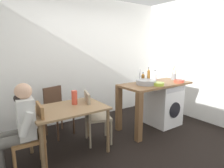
% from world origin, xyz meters
% --- Properties ---
extents(ground_plane, '(5.46, 5.46, 0.00)m').
position_xyz_m(ground_plane, '(0.00, 0.00, 0.00)').
color(ground_plane, black).
extents(wall_back, '(4.60, 0.10, 2.70)m').
position_xyz_m(wall_back, '(0.00, 1.75, 1.35)').
color(wall_back, white).
rests_on(wall_back, ground_plane).
extents(wall_counter_side, '(0.10, 3.80, 2.70)m').
position_xyz_m(wall_counter_side, '(2.15, 0.00, 1.35)').
color(wall_counter_side, white).
rests_on(wall_counter_side, ground_plane).
extents(dining_table, '(1.10, 0.76, 0.74)m').
position_xyz_m(dining_table, '(-0.86, 0.48, 0.64)').
color(dining_table, olive).
rests_on(dining_table, ground_plane).
extents(chair_person_seat, '(0.43, 0.43, 0.90)m').
position_xyz_m(chair_person_seat, '(-1.40, 0.37, 0.51)').
color(chair_person_seat, olive).
rests_on(chair_person_seat, ground_plane).
extents(chair_opposite, '(0.50, 0.50, 0.90)m').
position_xyz_m(chair_opposite, '(-0.38, 0.55, 0.51)').
color(chair_opposite, gray).
rests_on(chair_opposite, ground_plane).
extents(chair_spare_by_wall, '(0.50, 0.50, 0.90)m').
position_xyz_m(chair_spare_by_wall, '(-0.78, 1.25, 0.51)').
color(chair_spare_by_wall, '#4C3323').
rests_on(chair_spare_by_wall, ground_plane).
extents(seated_person, '(0.51, 0.52, 1.20)m').
position_xyz_m(seated_person, '(-1.56, 0.39, 0.67)').
color(seated_person, '#595651').
rests_on(seated_person, ground_plane).
extents(kitchen_counter, '(1.50, 0.68, 0.92)m').
position_xyz_m(kitchen_counter, '(0.77, 0.43, 0.76)').
color(kitchen_counter, brown).
rests_on(kitchen_counter, ground_plane).
extents(washing_machine, '(0.60, 0.61, 0.86)m').
position_xyz_m(washing_machine, '(1.24, 0.43, 0.43)').
color(washing_machine, white).
rests_on(washing_machine, ground_plane).
extents(sink_basin, '(0.38, 0.38, 0.09)m').
position_xyz_m(sink_basin, '(0.72, 0.43, 0.97)').
color(sink_basin, '#9EA0A5').
rests_on(sink_basin, kitchen_counter).
extents(tap, '(0.02, 0.02, 0.28)m').
position_xyz_m(tap, '(0.72, 0.61, 1.06)').
color(tap, '#B2B2B7').
rests_on(tap, kitchen_counter).
extents(bottle_tall_green, '(0.07, 0.07, 0.19)m').
position_xyz_m(bottle_tall_green, '(0.89, 0.70, 1.01)').
color(bottle_tall_green, brown).
rests_on(bottle_tall_green, kitchen_counter).
extents(bottle_squat_brown, '(0.06, 0.06, 0.30)m').
position_xyz_m(bottle_squat_brown, '(0.99, 0.63, 1.05)').
color(bottle_squat_brown, brown).
rests_on(bottle_squat_brown, kitchen_counter).
extents(bottle_clear_small, '(0.08, 0.08, 0.24)m').
position_xyz_m(bottle_clear_small, '(1.11, 0.58, 1.03)').
color(bottle_clear_small, silver).
rests_on(bottle_clear_small, kitchen_counter).
extents(mixing_bowl, '(0.21, 0.21, 0.06)m').
position_xyz_m(mixing_bowl, '(0.84, 0.23, 0.95)').
color(mixing_bowl, '#A8C63D').
rests_on(mixing_bowl, kitchen_counter).
extents(utensil_crock, '(0.11, 0.11, 0.30)m').
position_xyz_m(utensil_crock, '(1.61, 0.48, 0.99)').
color(utensil_crock, gray).
rests_on(utensil_crock, kitchen_counter).
extents(colander, '(0.20, 0.20, 0.06)m').
position_xyz_m(colander, '(1.43, 0.21, 0.95)').
color(colander, '#D84C38').
rests_on(colander, kitchen_counter).
extents(vase, '(0.09, 0.09, 0.22)m').
position_xyz_m(vase, '(-0.71, 0.58, 0.85)').
color(vase, '#D84C38').
rests_on(vase, dining_table).
extents(scissors, '(0.15, 0.06, 0.01)m').
position_xyz_m(scissors, '(0.93, 0.33, 0.92)').
color(scissors, '#B2B2B7').
rests_on(scissors, kitchen_counter).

